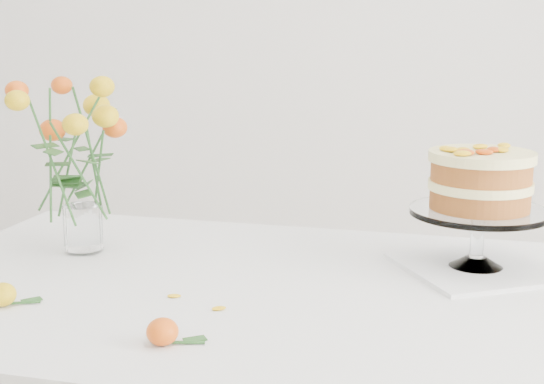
# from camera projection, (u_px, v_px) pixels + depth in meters

# --- Properties ---
(table) EXTENTS (1.43, 0.93, 0.76)m
(table) POSITION_uv_depth(u_px,v_px,m) (252.00, 325.00, 1.48)
(table) COLOR tan
(table) RESTS_ON ground
(napkin) EXTENTS (0.39, 0.39, 0.01)m
(napkin) POSITION_uv_depth(u_px,v_px,m) (475.00, 268.00, 1.55)
(napkin) COLOR silver
(napkin) RESTS_ON table
(cake_stand) EXTENTS (0.28, 0.28, 0.25)m
(cake_stand) POSITION_uv_depth(u_px,v_px,m) (480.00, 186.00, 1.52)
(cake_stand) COLOR white
(cake_stand) RESTS_ON napkin
(rose_vase) EXTENTS (0.32, 0.32, 0.42)m
(rose_vase) POSITION_uv_depth(u_px,v_px,m) (79.00, 141.00, 1.63)
(rose_vase) COLOR white
(rose_vase) RESTS_ON table
(loose_rose_near) EXTENTS (0.09, 0.05, 0.04)m
(loose_rose_near) POSITION_uv_depth(u_px,v_px,m) (2.00, 295.00, 1.35)
(loose_rose_near) COLOR yellow
(loose_rose_near) RESTS_ON table
(loose_rose_far) EXTENTS (0.09, 0.05, 0.04)m
(loose_rose_far) POSITION_uv_depth(u_px,v_px,m) (163.00, 332.00, 1.18)
(loose_rose_far) COLOR #E5570B
(loose_rose_far) RESTS_ON table
(stray_petal_a) EXTENTS (0.03, 0.02, 0.00)m
(stray_petal_a) POSITION_uv_depth(u_px,v_px,m) (174.00, 296.00, 1.39)
(stray_petal_a) COLOR yellow
(stray_petal_a) RESTS_ON table
(stray_petal_b) EXTENTS (0.03, 0.02, 0.00)m
(stray_petal_b) POSITION_uv_depth(u_px,v_px,m) (219.00, 308.00, 1.33)
(stray_petal_b) COLOR yellow
(stray_petal_b) RESTS_ON table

